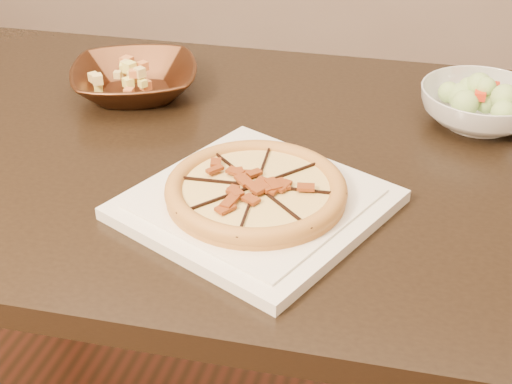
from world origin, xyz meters
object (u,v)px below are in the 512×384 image
at_px(plate, 256,204).
at_px(bronze_bowl, 135,81).
at_px(pizza, 256,190).
at_px(salad_bowl, 480,106).
at_px(dining_table, 218,201).

xyz_separation_m(plate, bronze_bowl, (-0.32, 0.30, 0.02)).
xyz_separation_m(plate, pizza, (-0.00, 0.00, 0.02)).
relative_size(plate, salad_bowl, 2.02).
distance_m(plate, pizza, 0.02).
relative_size(dining_table, pizza, 5.44).
height_order(dining_table, plate, plate).
bearing_deg(pizza, dining_table, 125.33).
bearing_deg(dining_table, bronze_bowl, 145.20).
bearing_deg(dining_table, plate, -54.67).
height_order(plate, salad_bowl, salad_bowl).
bearing_deg(salad_bowl, plate, -128.98).
relative_size(pizza, salad_bowl, 1.24).
relative_size(plate, pizza, 1.63).
bearing_deg(bronze_bowl, dining_table, -34.80).
height_order(pizza, salad_bowl, salad_bowl).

